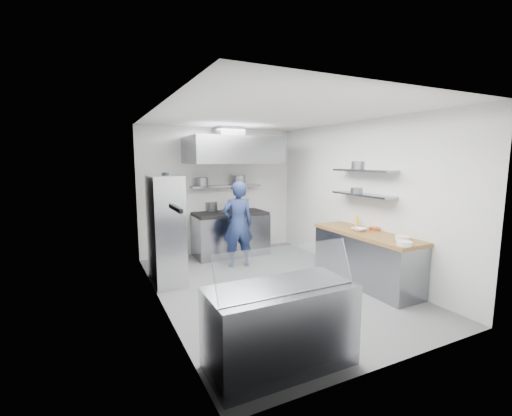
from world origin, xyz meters
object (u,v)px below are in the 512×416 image
chef (238,224)px  wire_rack (166,230)px  display_case (280,327)px  gas_range (230,235)px

chef → wire_rack: (-1.45, -0.29, 0.08)m
chef → wire_rack: bearing=19.7°
display_case → wire_rack: bearing=100.1°
gas_range → wire_rack: (-1.63, -1.13, 0.48)m
chef → gas_range: bearing=-93.4°
wire_rack → display_case: wire_rack is taller
display_case → chef: bearing=74.2°
gas_range → chef: size_ratio=0.95×
chef → display_case: 3.41m
wire_rack → display_case: bearing=-79.9°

